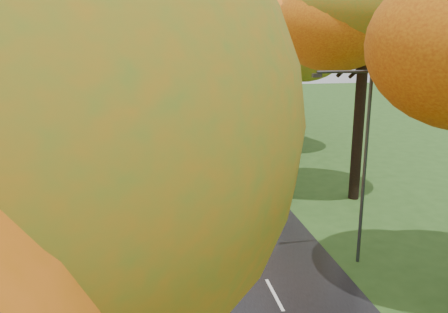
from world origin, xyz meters
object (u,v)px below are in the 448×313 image
object	(u,v)px
bus	(236,161)
car_dark	(159,109)
streetlamp_far	(206,71)
car_silver	(163,122)
streetlamp_near	(360,153)
streetlamp_mid	(242,91)
car_white	(165,129)

from	to	relation	value
bus	car_dark	size ratio (longest dim) A/B	2.38
car_dark	streetlamp_far	bearing A→B (deg)	37.47
car_silver	car_dark	xyz separation A→B (m)	(0.00, 9.65, -0.08)
streetlamp_near	car_dark	world-z (taller)	streetlamp_near
streetlamp_near	car_dark	distance (m)	40.55
car_silver	car_dark	distance (m)	9.65
streetlamp_near	streetlamp_mid	bearing A→B (deg)	90.00
streetlamp_near	bus	world-z (taller)	streetlamp_near
streetlamp_near	streetlamp_mid	world-z (taller)	same
bus	car_silver	distance (m)	18.84
streetlamp_far	car_dark	world-z (taller)	streetlamp_far
streetlamp_mid	car_silver	distance (m)	11.08
streetlamp_mid	car_white	distance (m)	8.80
bus	car_white	bearing A→B (deg)	98.41
streetlamp_near	bus	bearing A→B (deg)	102.56
streetlamp_mid	car_dark	size ratio (longest dim) A/B	1.84
streetlamp_mid	car_white	world-z (taller)	streetlamp_mid
streetlamp_mid	streetlamp_far	xyz separation A→B (m)	(0.00, 22.00, 0.00)
streetlamp_near	streetlamp_far	world-z (taller)	same
streetlamp_far	bus	world-z (taller)	streetlamp_far
streetlamp_near	streetlamp_far	xyz separation A→B (m)	(0.00, 44.00, 0.00)
streetlamp_near	car_white	distance (m)	27.71
bus	streetlamp_far	bearing A→B (deg)	79.93
streetlamp_near	bus	distance (m)	12.46
car_white	bus	bearing A→B (deg)	-79.88
streetlamp_mid	streetlamp_far	world-z (taller)	same
bus	car_silver	size ratio (longest dim) A/B	2.42
streetlamp_near	car_silver	world-z (taller)	streetlamp_near
car_white	car_dark	xyz separation A→B (m)	(0.00, 13.17, -0.06)
streetlamp_far	car_white	bearing A→B (deg)	-109.98
car_silver	car_white	bearing A→B (deg)	-80.98
streetlamp_near	car_white	size ratio (longest dim) A/B	1.98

